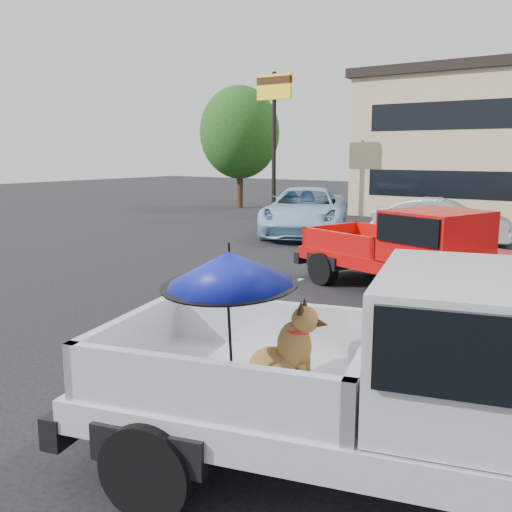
{
  "coord_description": "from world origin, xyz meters",
  "views": [
    {
      "loc": [
        3.22,
        -6.19,
        2.75
      ],
      "look_at": [
        -1.36,
        0.36,
        1.3
      ],
      "focal_mm": 40.0,
      "sensor_mm": 36.0,
      "label": 1
    }
  ],
  "objects_px": {
    "tree_left": "(240,133)",
    "silver_pickup": "(455,378)",
    "silver_sedan": "(441,221)",
    "blue_suv": "(305,211)",
    "motel_sign": "(274,106)",
    "red_pickup": "(429,251)"
  },
  "relations": [
    {
      "from": "motel_sign",
      "to": "red_pickup",
      "type": "height_order",
      "value": "motel_sign"
    },
    {
      "from": "silver_pickup",
      "to": "silver_sedan",
      "type": "height_order",
      "value": "silver_pickup"
    },
    {
      "from": "tree_left",
      "to": "motel_sign",
      "type": "bearing_deg",
      "value": -36.87
    },
    {
      "from": "silver_sedan",
      "to": "silver_pickup",
      "type": "bearing_deg",
      "value": -173.55
    },
    {
      "from": "silver_sedan",
      "to": "blue_suv",
      "type": "height_order",
      "value": "blue_suv"
    },
    {
      "from": "tree_left",
      "to": "blue_suv",
      "type": "relative_size",
      "value": 1.06
    },
    {
      "from": "tree_left",
      "to": "blue_suv",
      "type": "bearing_deg",
      "value": -40.26
    },
    {
      "from": "tree_left",
      "to": "silver_pickup",
      "type": "distance_m",
      "value": 25.0
    },
    {
      "from": "silver_pickup",
      "to": "blue_suv",
      "type": "distance_m",
      "value": 15.25
    },
    {
      "from": "motel_sign",
      "to": "silver_sedan",
      "type": "relative_size",
      "value": 1.46
    },
    {
      "from": "tree_left",
      "to": "blue_suv",
      "type": "height_order",
      "value": "tree_left"
    },
    {
      "from": "silver_pickup",
      "to": "red_pickup",
      "type": "relative_size",
      "value": 1.1
    },
    {
      "from": "silver_pickup",
      "to": "motel_sign",
      "type": "bearing_deg",
      "value": 111.87
    },
    {
      "from": "blue_suv",
      "to": "tree_left",
      "type": "bearing_deg",
      "value": 115.0
    },
    {
      "from": "tree_left",
      "to": "red_pickup",
      "type": "bearing_deg",
      "value": -42.4
    },
    {
      "from": "tree_left",
      "to": "red_pickup",
      "type": "distance_m",
      "value": 18.91
    },
    {
      "from": "tree_left",
      "to": "silver_pickup",
      "type": "xyz_separation_m",
      "value": [
        16.11,
        -18.93,
        -2.68
      ]
    },
    {
      "from": "silver_sedan",
      "to": "blue_suv",
      "type": "distance_m",
      "value": 4.45
    },
    {
      "from": "silver_sedan",
      "to": "blue_suv",
      "type": "bearing_deg",
      "value": 88.45
    },
    {
      "from": "red_pickup",
      "to": "silver_sedan",
      "type": "xyz_separation_m",
      "value": [
        -1.93,
        7.01,
        -0.25
      ]
    },
    {
      "from": "tree_left",
      "to": "red_pickup",
      "type": "relative_size",
      "value": 1.1
    },
    {
      "from": "silver_pickup",
      "to": "blue_suv",
      "type": "height_order",
      "value": "silver_pickup"
    }
  ]
}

